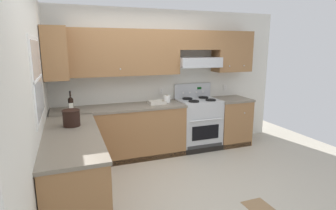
% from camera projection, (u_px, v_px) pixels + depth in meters
% --- Properties ---
extents(ground_plane, '(7.04, 7.04, 0.00)m').
position_uv_depth(ground_plane, '(171.00, 187.00, 3.76)').
color(ground_plane, '#B2AA99').
extents(floor_accent_tile, '(0.30, 0.30, 0.01)m').
position_uv_depth(floor_accent_tile, '(258.00, 206.00, 3.30)').
color(floor_accent_tile, olive).
rests_on(floor_accent_tile, ground_plane).
extents(wall_back, '(4.68, 0.57, 2.55)m').
position_uv_depth(wall_back, '(162.00, 70.00, 4.99)').
color(wall_back, silver).
rests_on(wall_back, ground_plane).
extents(wall_left, '(0.47, 4.00, 2.55)m').
position_uv_depth(wall_left, '(36.00, 95.00, 3.14)').
color(wall_left, silver).
rests_on(wall_left, ground_plane).
extents(counter_back_run, '(3.60, 0.65, 0.91)m').
position_uv_depth(counter_back_run, '(149.00, 130.00, 4.82)').
color(counter_back_run, olive).
rests_on(counter_back_run, ground_plane).
extents(counter_left_run, '(0.63, 1.91, 0.91)m').
position_uv_depth(counter_left_run, '(74.00, 171.00, 3.24)').
color(counter_left_run, olive).
rests_on(counter_left_run, ground_plane).
extents(stove, '(0.76, 0.62, 1.20)m').
position_uv_depth(stove, '(198.00, 123.00, 5.16)').
color(stove, '#B7BABC').
rests_on(stove, ground_plane).
extents(wine_bottle, '(0.08, 0.08, 0.32)m').
position_uv_depth(wine_bottle, '(71.00, 103.00, 4.21)').
color(wine_bottle, black).
rests_on(wine_bottle, counter_back_run).
extents(bowl, '(0.29, 0.21, 0.06)m').
position_uv_depth(bowl, '(157.00, 103.00, 4.79)').
color(bowl, beige).
rests_on(bowl, counter_back_run).
extents(bucket, '(0.22, 0.22, 0.21)m').
position_uv_depth(bucket, '(71.00, 118.00, 3.43)').
color(bucket, black).
rests_on(bucket, counter_left_run).
extents(paper_towel_roll, '(0.12, 0.12, 0.13)m').
position_uv_depth(paper_towel_roll, '(167.00, 99.00, 4.90)').
color(paper_towel_roll, white).
rests_on(paper_towel_roll, counter_back_run).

